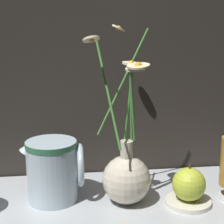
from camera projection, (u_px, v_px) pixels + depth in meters
name	position (u px, v px, depth m)	size (l,w,h in m)	color
ground_plane	(106.00, 205.00, 0.84)	(6.00, 6.00, 0.00)	black
shelf	(106.00, 202.00, 0.84)	(0.75, 0.32, 0.01)	#B2B7BC
vase_with_flowers	(126.00, 174.00, 0.81)	(0.15, 0.19, 0.38)	beige
ceramic_pitcher	(53.00, 168.00, 0.82)	(0.14, 0.11, 0.15)	silver
saucer_plate	(188.00, 202.00, 0.81)	(0.10, 0.10, 0.01)	silver
orange_fruit	(189.00, 184.00, 0.81)	(0.07, 0.07, 0.08)	#B7C638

